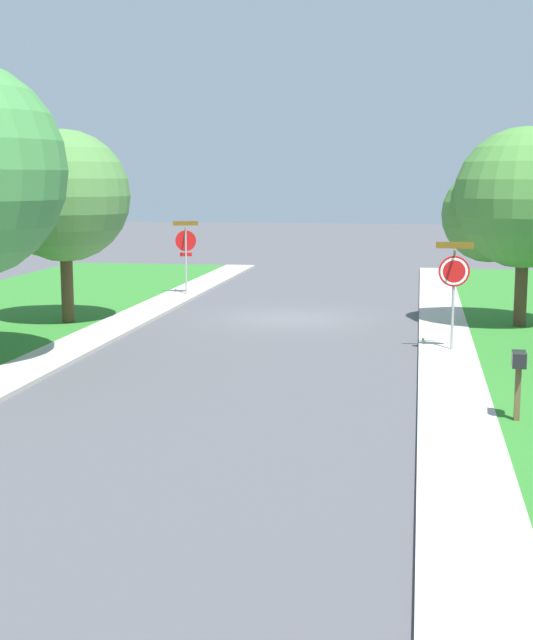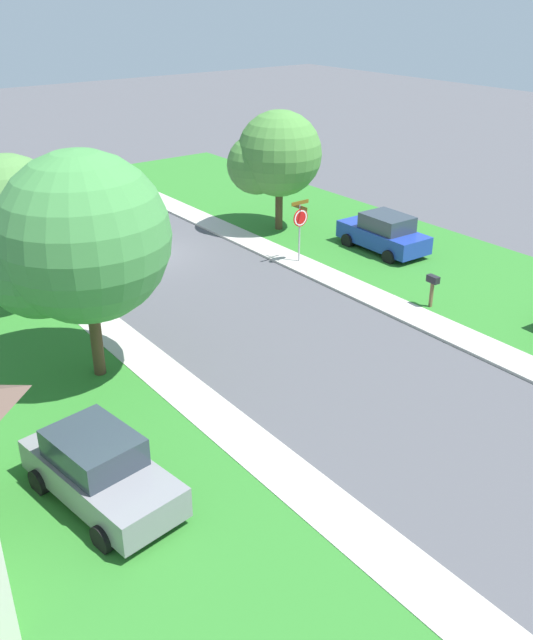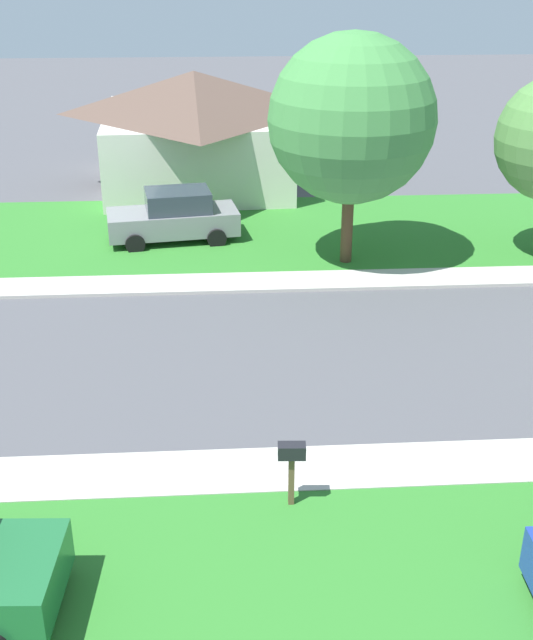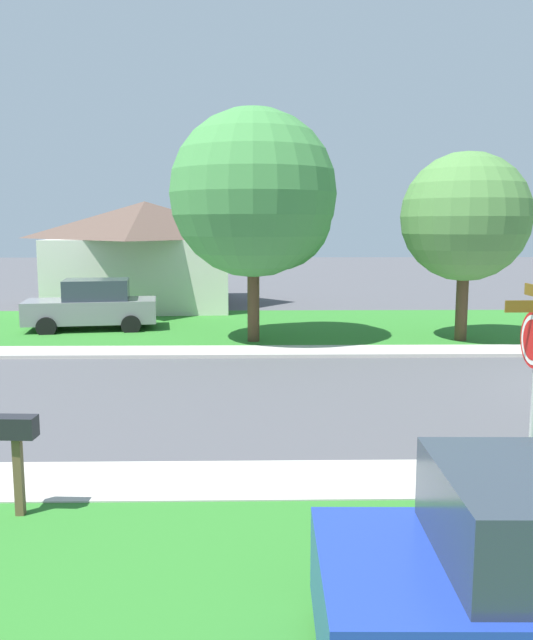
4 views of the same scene
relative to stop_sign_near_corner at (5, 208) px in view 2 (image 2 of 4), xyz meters
name	(u,v)px [view 2 (image 2 of 4)]	position (x,y,z in m)	size (l,w,h in m)	color
ground_plane	(147,255)	(-4.48, 4.62, -1.88)	(120.00, 120.00, 0.00)	#4C4C51
sidewalk_east	(200,404)	(0.22, 16.62, -1.83)	(1.40, 56.00, 0.10)	#B7B2A8
lawn_east	(40,466)	(4.92, 16.62, -1.84)	(8.00, 56.00, 0.08)	#2D7528
sidewalk_west	(422,319)	(-9.18, 16.62, -1.83)	(1.40, 56.00, 0.10)	#B7B2A8
lawn_west	(502,289)	(-13.88, 16.62, -1.84)	(8.00, 56.00, 0.08)	#2D7528
stop_sign_near_corner	(5,208)	(0.00, 0.00, 0.00)	(0.90, 0.90, 2.77)	#9E9EA3
stop_sign_far_corner	(300,221)	(-9.29, 9.54, 0.01)	(0.92, 0.92, 2.77)	#9E9EA3
car_blue_behind_trees	(384,233)	(-13.22, 10.70, -1.00)	(2.11, 4.34, 1.76)	#1E389E
car_grey_far_down_street	(100,470)	(4.18, 18.73, -1.00)	(2.50, 4.52, 1.76)	gray
tree_across_right	(4,213)	(2.02, 6.83, 1.80)	(4.13, 3.84, 5.73)	#4C3823
tree_sidewalk_mid	(73,243)	(2.03, 13.11, 2.44)	(5.30, 4.93, 6.95)	#4C3823
tree_across_left	(274,156)	(-11.12, 5.30, 1.75)	(4.30, 4.00, 5.77)	#4C3823
mailbox	(433,283)	(-10.21, 16.11, -0.87)	(0.27, 0.49, 1.31)	brown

